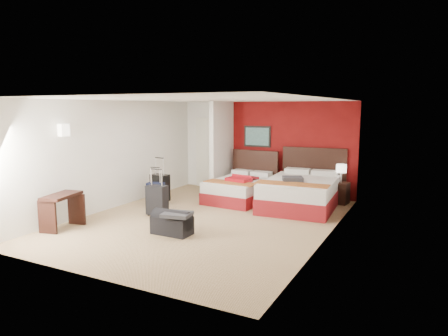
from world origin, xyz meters
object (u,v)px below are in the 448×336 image
Objects in this scene: desk at (63,212)px; duffel_bag at (172,224)px; bed_left at (240,190)px; red_suitcase_open at (242,178)px; suitcase_black at (160,189)px; bed_right at (300,194)px; nightstand at (340,193)px; suitcase_navy at (156,195)px; table_lamp at (341,173)px; suitcase_charcoal at (157,201)px.

duffel_bag is at bearing 5.22° from desk.
red_suitcase_open is at bearing -41.67° from bed_left.
bed_right is at bearing 22.41° from suitcase_black.
nightstand is (0.75, 0.86, -0.07)m from bed_right.
bed_left reaches higher than suitcase_navy.
bed_left reaches higher than nightstand.
suitcase_black is (-4.06, -1.86, -0.42)m from table_lamp.
suitcase_black is (-1.84, -0.91, -0.27)m from red_suitcase_open.
red_suitcase_open reaches higher than suitcase_navy.
nightstand is 6.35m from desk.
duffel_bag is (1.03, -0.94, -0.13)m from suitcase_charcoal.
suitcase_navy is (0.20, -0.45, -0.06)m from suitcase_black.
table_lamp is at bearing 30.15° from suitcase_black.
table_lamp is (0.75, 0.86, 0.41)m from bed_right.
suitcase_black reaches higher than nightstand.
table_lamp is 4.57m from duffel_bag.
nightstand is 0.83× the size of suitcase_charcoal.
duffel_bag is at bearing -43.81° from suitcase_black.
suitcase_navy is at bearing -60.46° from suitcase_black.
bed_right is at bearing 11.07° from suitcase_navy.
suitcase_black reaches higher than suitcase_navy.
red_suitcase_open is at bearing 179.98° from bed_right.
nightstand is 4.49m from suitcase_navy.
suitcase_black is at bearing -143.30° from red_suitcase_open.
red_suitcase_open reaches higher than duffel_bag.
suitcase_navy is at bearing 64.05° from desk.
bed_right is (1.56, -0.01, 0.06)m from bed_left.
table_lamp reaches higher than bed_left.
suitcase_navy is 0.66× the size of desk.
bed_right is 5.21m from desk.
bed_right is at bearing 2.96° from bed_left.
red_suitcase_open is 2.42m from table_lamp.
desk reaches higher than bed_right.
bed_right reaches higher than bed_left.
bed_right is 3.42m from duffel_bag.
suitcase_charcoal is at bearing 44.17° from desk.
table_lamp is (2.22, 0.95, 0.15)m from red_suitcase_open.
nightstand is 0.72× the size of duffel_bag.
bed_right reaches higher than suitcase_navy.
suitcase_navy is at bearing -129.95° from red_suitcase_open.
bed_right reaches higher than nightstand.
suitcase_black is at bearing -146.51° from bed_left.
desk is (-1.04, -1.63, 0.03)m from suitcase_charcoal.
red_suitcase_open is 1.20× the size of suitcase_black.
red_suitcase_open is 4.25m from desk.
table_lamp is at bearing 33.20° from desk.
suitcase_charcoal is 0.87× the size of duffel_bag.
nightstand is 1.18× the size of table_lamp.
nightstand is at bearing 23.39° from bed_left.
bed_left is 2.48× the size of duffel_bag.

